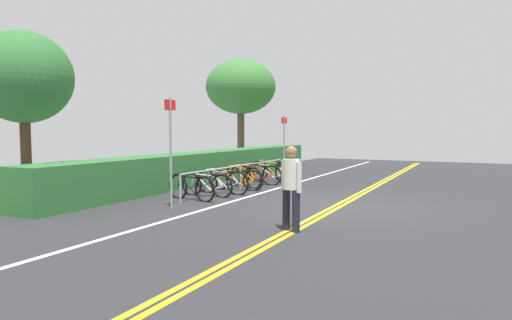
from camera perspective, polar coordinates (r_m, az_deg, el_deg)
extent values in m
cube|color=#2B2B2D|center=(10.91, 10.41, -6.01)|extent=(33.97, 12.61, 0.05)
cube|color=gold|center=(10.88, 10.82, -5.90)|extent=(30.57, 0.10, 0.00)
cube|color=gold|center=(10.93, 10.01, -5.85)|extent=(30.57, 0.10, 0.00)
cube|color=white|center=(11.90, -1.82, -4.98)|extent=(30.57, 0.12, 0.00)
cylinder|color=#9EA0A5|center=(11.25, -9.72, -3.71)|extent=(0.05, 0.05, 0.73)
cylinder|color=#9EA0A5|center=(12.52, -5.48, -2.89)|extent=(0.05, 0.05, 0.73)
cylinder|color=#9EA0A5|center=(13.84, -2.04, -2.22)|extent=(0.05, 0.05, 0.73)
cylinder|color=#9EA0A5|center=(15.21, 0.78, -1.66)|extent=(0.05, 0.05, 0.73)
cylinder|color=#9EA0A5|center=(16.61, 3.14, -1.19)|extent=(0.05, 0.05, 0.73)
cylinder|color=#9EA0A5|center=(13.81, -2.05, -0.72)|extent=(6.20, 0.04, 0.04)
torus|color=black|center=(12.12, -9.98, -3.37)|extent=(0.18, 0.69, 0.69)
torus|color=black|center=(11.42, -6.60, -3.78)|extent=(0.18, 0.69, 0.69)
cylinder|color=black|center=(11.84, -8.76, -3.14)|extent=(0.13, 0.56, 0.47)
cylinder|color=black|center=(11.77, -8.56, -2.16)|extent=(0.15, 0.67, 0.07)
cylinder|color=black|center=(11.61, -7.61, -3.35)|extent=(0.06, 0.17, 0.43)
cylinder|color=black|center=(11.55, -7.22, -4.06)|extent=(0.10, 0.36, 0.18)
cylinder|color=black|center=(11.48, -7.00, -3.06)|extent=(0.08, 0.25, 0.29)
cylinder|color=black|center=(12.06, -9.83, -2.68)|extent=(0.06, 0.14, 0.31)
cube|color=black|center=(11.53, -7.39, -2.20)|extent=(0.11, 0.21, 0.05)
cylinder|color=black|center=(12.00, -9.68, -1.74)|extent=(0.46, 0.11, 0.03)
torus|color=black|center=(12.61, -8.25, -3.10)|extent=(0.06, 0.68, 0.68)
torus|color=black|center=(12.09, -4.40, -3.38)|extent=(0.06, 0.68, 0.68)
cylinder|color=white|center=(12.40, -6.85, -2.85)|extent=(0.04, 0.56, 0.46)
cylinder|color=white|center=(12.34, -6.60, -1.94)|extent=(0.04, 0.67, 0.07)
cylinder|color=white|center=(12.22, -5.53, -3.01)|extent=(0.04, 0.16, 0.41)
cylinder|color=white|center=(12.19, -5.09, -3.66)|extent=(0.04, 0.36, 0.17)
cylinder|color=white|center=(12.13, -4.84, -2.73)|extent=(0.04, 0.24, 0.29)
cylinder|color=white|center=(12.57, -8.07, -2.45)|extent=(0.04, 0.13, 0.31)
cube|color=black|center=(12.17, -5.28, -1.95)|extent=(0.08, 0.20, 0.05)
cylinder|color=white|center=(12.52, -7.89, -1.57)|extent=(0.46, 0.03, 0.03)
torus|color=black|center=(13.07, -6.29, -2.75)|extent=(0.06, 0.72, 0.72)
torus|color=black|center=(12.54, -2.37, -3.01)|extent=(0.06, 0.72, 0.72)
cylinder|color=silver|center=(12.85, -4.86, -2.48)|extent=(0.04, 0.59, 0.49)
cylinder|color=silver|center=(12.79, -4.61, -1.54)|extent=(0.04, 0.70, 0.07)
cylinder|color=silver|center=(12.67, -3.52, -2.64)|extent=(0.04, 0.17, 0.44)
cylinder|color=silver|center=(12.63, -3.08, -3.30)|extent=(0.04, 0.37, 0.18)
cylinder|color=silver|center=(12.58, -2.82, -2.35)|extent=(0.04, 0.25, 0.30)
cylinder|color=silver|center=(13.02, -6.10, -2.07)|extent=(0.04, 0.14, 0.33)
cube|color=black|center=(12.61, -3.27, -1.55)|extent=(0.08, 0.20, 0.05)
cylinder|color=silver|center=(12.97, -5.92, -1.17)|extent=(0.46, 0.03, 0.03)
torus|color=black|center=(13.68, -4.78, -2.56)|extent=(0.19, 0.66, 0.66)
torus|color=black|center=(13.36, -0.38, -2.70)|extent=(0.19, 0.66, 0.66)
cylinder|color=orange|center=(13.55, -3.15, -2.30)|extent=(0.16, 0.61, 0.45)
cylinder|color=orange|center=(13.50, -2.87, -1.48)|extent=(0.19, 0.73, 0.07)
cylinder|color=orange|center=(13.44, -1.65, -2.41)|extent=(0.07, 0.18, 0.40)
cylinder|color=orange|center=(13.42, -1.16, -2.97)|extent=(0.12, 0.39, 0.17)
cylinder|color=orange|center=(13.38, -0.87, -2.14)|extent=(0.09, 0.27, 0.28)
cylinder|color=orange|center=(13.65, -4.56, -1.97)|extent=(0.07, 0.15, 0.30)
cube|color=black|center=(13.40, -1.36, -1.46)|extent=(0.12, 0.21, 0.05)
cylinder|color=orange|center=(13.61, -4.35, -1.17)|extent=(0.46, 0.12, 0.03)
torus|color=black|center=(14.53, -3.00, -2.08)|extent=(0.27, 0.69, 0.71)
torus|color=black|center=(13.83, -0.30, -2.38)|extent=(0.27, 0.69, 0.71)
cylinder|color=orange|center=(14.26, -2.02, -1.86)|extent=(0.21, 0.54, 0.48)
cylinder|color=orange|center=(14.19, -1.85, -1.03)|extent=(0.24, 0.64, 0.07)
cylinder|color=orange|center=(14.02, -1.10, -2.03)|extent=(0.08, 0.16, 0.43)
cylinder|color=orange|center=(13.96, -0.79, -2.62)|extent=(0.14, 0.35, 0.18)
cylinder|color=orange|center=(13.89, -0.61, -1.78)|extent=(0.11, 0.24, 0.30)
cylinder|color=orange|center=(14.48, -2.87, -1.49)|extent=(0.07, 0.14, 0.32)
cube|color=black|center=(13.95, -0.92, -1.06)|extent=(0.14, 0.21, 0.05)
cylinder|color=orange|center=(14.42, -2.74, -0.69)|extent=(0.45, 0.17, 0.03)
torus|color=black|center=(14.90, -2.04, -1.93)|extent=(0.26, 0.69, 0.70)
torus|color=black|center=(14.72, 2.03, -2.00)|extent=(0.26, 0.69, 0.70)
cylinder|color=red|center=(14.81, -0.53, -1.65)|extent=(0.21, 0.59, 0.48)
cylinder|color=red|center=(14.78, -0.26, -0.84)|extent=(0.25, 0.71, 0.07)
cylinder|color=red|center=(14.75, 0.86, -1.73)|extent=(0.08, 0.18, 0.43)
cylinder|color=red|center=(14.75, 1.31, -2.27)|extent=(0.15, 0.38, 0.18)
cylinder|color=red|center=(14.72, 1.58, -1.46)|extent=(0.11, 0.26, 0.30)
cylinder|color=red|center=(14.87, -1.84, -1.35)|extent=(0.08, 0.15, 0.32)
cube|color=black|center=(14.72, 1.13, -0.81)|extent=(0.13, 0.21, 0.05)
cylinder|color=red|center=(14.85, -1.64, -0.57)|extent=(0.45, 0.16, 0.03)
torus|color=black|center=(15.66, -0.13, -1.67)|extent=(0.14, 0.69, 0.69)
torus|color=black|center=(15.33, 3.67, -1.80)|extent=(0.14, 0.69, 0.69)
cylinder|color=white|center=(15.52, 1.28, -1.43)|extent=(0.11, 0.61, 0.47)
cylinder|color=white|center=(15.49, 1.52, -0.68)|extent=(0.13, 0.73, 0.07)
cylinder|color=white|center=(15.42, 2.57, -1.53)|extent=(0.06, 0.18, 0.42)
cylinder|color=white|center=(15.39, 2.99, -2.04)|extent=(0.08, 0.39, 0.18)
cylinder|color=white|center=(15.35, 3.25, -1.29)|extent=(0.07, 0.27, 0.29)
cylinder|color=white|center=(15.63, 0.06, -1.13)|extent=(0.05, 0.15, 0.31)
cube|color=black|center=(15.37, 2.83, -0.66)|extent=(0.10, 0.21, 0.05)
cylinder|color=white|center=(15.60, 0.24, -0.40)|extent=(0.46, 0.09, 0.03)
torus|color=black|center=(16.25, 0.35, -1.37)|extent=(0.20, 0.74, 0.74)
torus|color=black|center=(16.02, 3.76, -1.46)|extent=(0.20, 0.74, 0.74)
cylinder|color=yellow|center=(16.15, 1.62, -1.10)|extent=(0.15, 0.56, 0.51)
cylinder|color=yellow|center=(16.12, 1.84, -0.32)|extent=(0.17, 0.67, 0.07)
cylinder|color=yellow|center=(16.08, 2.78, -1.19)|extent=(0.07, 0.17, 0.46)
cylinder|color=yellow|center=(16.07, 3.15, -1.71)|extent=(0.11, 0.36, 0.19)
cylinder|color=yellow|center=(16.03, 3.38, -0.93)|extent=(0.08, 0.25, 0.31)
cylinder|color=yellow|center=(16.22, 0.52, -0.80)|extent=(0.06, 0.14, 0.34)
cube|color=black|center=(16.04, 3.00, -0.30)|extent=(0.12, 0.21, 0.05)
cylinder|color=yellow|center=(16.20, 0.68, -0.06)|extent=(0.46, 0.12, 0.03)
cylinder|color=#1E1E2D|center=(8.22, 3.91, -6.33)|extent=(0.14, 0.14, 0.77)
cylinder|color=#1E1E2D|center=(8.04, 5.17, -6.58)|extent=(0.14, 0.14, 0.77)
cylinder|color=silver|center=(8.04, 4.56, -1.83)|extent=(0.32, 0.32, 0.55)
sphere|color=#8C6647|center=(8.01, 4.57, 1.07)|extent=(0.21, 0.21, 0.21)
cylinder|color=silver|center=(8.19, 3.59, -2.02)|extent=(0.09, 0.09, 0.55)
cylinder|color=silver|center=(7.90, 5.56, -2.25)|extent=(0.09, 0.09, 0.55)
cylinder|color=gray|center=(10.44, -10.92, 0.83)|extent=(0.06, 0.06, 2.59)
cube|color=red|center=(10.44, -11.00, 6.96)|extent=(0.36, 0.04, 0.24)
cylinder|color=gray|center=(17.60, 3.64, 1.80)|extent=(0.06, 0.06, 2.38)
cube|color=red|center=(17.59, 3.65, 5.09)|extent=(0.36, 0.09, 0.24)
cube|color=#2D6B30|center=(16.16, -5.87, -0.76)|extent=(15.20, 1.17, 1.06)
cylinder|color=#473323|center=(12.26, -27.45, -0.20)|extent=(0.25, 0.25, 2.12)
ellipsoid|color=#2D6B30|center=(12.30, -27.76, 9.41)|extent=(2.33, 2.33, 2.23)
cylinder|color=brown|center=(21.66, -1.96, 2.68)|extent=(0.34, 0.34, 2.74)
ellipsoid|color=#387533|center=(21.75, -1.98, 9.41)|extent=(3.38, 3.38, 2.63)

